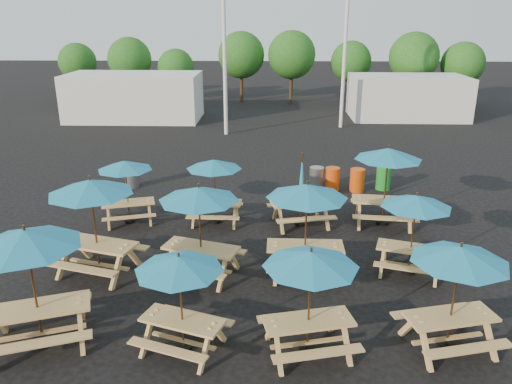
{
  "coord_description": "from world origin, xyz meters",
  "views": [
    {
      "loc": [
        0.42,
        -12.74,
        6.17
      ],
      "look_at": [
        0.0,
        1.5,
        1.1
      ],
      "focal_mm": 35.0,
      "sensor_mm": 36.0,
      "label": 1
    }
  ],
  "objects_px": {
    "picnic_unit_4": "(199,200)",
    "waste_bin_4": "(383,178)",
    "picnic_unit_6": "(311,266)",
    "waste_bin_0": "(132,176)",
    "picnic_unit_5": "(214,169)",
    "picnic_unit_8": "(301,196)",
    "waste_bin_2": "(332,179)",
    "picnic_unit_2": "(125,169)",
    "picnic_unit_9": "(459,261)",
    "picnic_unit_0": "(27,247)",
    "picnic_unit_10": "(416,207)",
    "picnic_unit_11": "(388,159)",
    "picnic_unit_3": "(179,270)",
    "waste_bin_3": "(357,180)",
    "waste_bin_1": "(316,178)",
    "picnic_unit_7": "(307,197)",
    "picnic_unit_1": "(91,193)"
  },
  "relations": [
    {
      "from": "picnic_unit_4",
      "to": "waste_bin_2",
      "type": "bearing_deg",
      "value": 76.44
    },
    {
      "from": "picnic_unit_4",
      "to": "picnic_unit_11",
      "type": "distance_m",
      "value": 6.23
    },
    {
      "from": "picnic_unit_1",
      "to": "picnic_unit_4",
      "type": "distance_m",
      "value": 2.6
    },
    {
      "from": "waste_bin_2",
      "to": "waste_bin_0",
      "type": "bearing_deg",
      "value": 179.09
    },
    {
      "from": "picnic_unit_11",
      "to": "waste_bin_4",
      "type": "height_order",
      "value": "picnic_unit_11"
    },
    {
      "from": "picnic_unit_3",
      "to": "picnic_unit_7",
      "type": "xyz_separation_m",
      "value": [
        2.54,
        3.08,
        0.32
      ]
    },
    {
      "from": "picnic_unit_2",
      "to": "picnic_unit_5",
      "type": "relative_size",
      "value": 0.99
    },
    {
      "from": "picnic_unit_2",
      "to": "waste_bin_3",
      "type": "xyz_separation_m",
      "value": [
        7.62,
        3.15,
        -1.31
      ]
    },
    {
      "from": "waste_bin_0",
      "to": "waste_bin_2",
      "type": "xyz_separation_m",
      "value": [
        7.54,
        -0.12,
        0.0
      ]
    },
    {
      "from": "picnic_unit_6",
      "to": "picnic_unit_7",
      "type": "distance_m",
      "value": 3.1
    },
    {
      "from": "waste_bin_0",
      "to": "picnic_unit_3",
      "type": "bearing_deg",
      "value": -69.78
    },
    {
      "from": "waste_bin_1",
      "to": "picnic_unit_9",
      "type": "bearing_deg",
      "value": -79.36
    },
    {
      "from": "picnic_unit_4",
      "to": "picnic_unit_8",
      "type": "relative_size",
      "value": 1.04
    },
    {
      "from": "picnic_unit_0",
      "to": "picnic_unit_7",
      "type": "height_order",
      "value": "picnic_unit_0"
    },
    {
      "from": "picnic_unit_0",
      "to": "picnic_unit_10",
      "type": "xyz_separation_m",
      "value": [
        8.02,
        3.12,
        -0.33
      ]
    },
    {
      "from": "picnic_unit_5",
      "to": "waste_bin_1",
      "type": "xyz_separation_m",
      "value": [
        3.43,
        3.26,
        -1.34
      ]
    },
    {
      "from": "picnic_unit_0",
      "to": "picnic_unit_4",
      "type": "relative_size",
      "value": 1.07
    },
    {
      "from": "picnic_unit_6",
      "to": "picnic_unit_10",
      "type": "relative_size",
      "value": 1.01
    },
    {
      "from": "picnic_unit_1",
      "to": "picnic_unit_2",
      "type": "relative_size",
      "value": 1.24
    },
    {
      "from": "waste_bin_1",
      "to": "waste_bin_2",
      "type": "distance_m",
      "value": 0.59
    },
    {
      "from": "picnic_unit_3",
      "to": "picnic_unit_7",
      "type": "height_order",
      "value": "picnic_unit_7"
    },
    {
      "from": "waste_bin_1",
      "to": "waste_bin_3",
      "type": "distance_m",
      "value": 1.49
    },
    {
      "from": "waste_bin_1",
      "to": "waste_bin_3",
      "type": "bearing_deg",
      "value": -6.64
    },
    {
      "from": "picnic_unit_6",
      "to": "picnic_unit_0",
      "type": "bearing_deg",
      "value": 165.26
    },
    {
      "from": "picnic_unit_1",
      "to": "picnic_unit_11",
      "type": "bearing_deg",
      "value": 39.75
    },
    {
      "from": "picnic_unit_3",
      "to": "picnic_unit_11",
      "type": "bearing_deg",
      "value": 70.47
    },
    {
      "from": "picnic_unit_5",
      "to": "picnic_unit_0",
      "type": "bearing_deg",
      "value": -112.22
    },
    {
      "from": "picnic_unit_8",
      "to": "waste_bin_0",
      "type": "distance_m",
      "value": 7.1
    },
    {
      "from": "picnic_unit_2",
      "to": "picnic_unit_10",
      "type": "bearing_deg",
      "value": -37.12
    },
    {
      "from": "picnic_unit_2",
      "to": "picnic_unit_9",
      "type": "height_order",
      "value": "picnic_unit_9"
    },
    {
      "from": "picnic_unit_11",
      "to": "waste_bin_4",
      "type": "bearing_deg",
      "value": 84.61
    },
    {
      "from": "picnic_unit_5",
      "to": "waste_bin_2",
      "type": "bearing_deg",
      "value": 40.74
    },
    {
      "from": "picnic_unit_10",
      "to": "waste_bin_2",
      "type": "bearing_deg",
      "value": 118.5
    },
    {
      "from": "picnic_unit_4",
      "to": "waste_bin_4",
      "type": "xyz_separation_m",
      "value": [
        5.91,
        6.75,
        -1.59
      ]
    },
    {
      "from": "picnic_unit_3",
      "to": "waste_bin_2",
      "type": "relative_size",
      "value": 2.5
    },
    {
      "from": "picnic_unit_8",
      "to": "waste_bin_4",
      "type": "height_order",
      "value": "picnic_unit_8"
    },
    {
      "from": "picnic_unit_8",
      "to": "picnic_unit_2",
      "type": "bearing_deg",
      "value": 166.89
    },
    {
      "from": "picnic_unit_1",
      "to": "picnic_unit_3",
      "type": "bearing_deg",
      "value": -32.18
    },
    {
      "from": "picnic_unit_0",
      "to": "picnic_unit_6",
      "type": "height_order",
      "value": "picnic_unit_0"
    },
    {
      "from": "waste_bin_2",
      "to": "waste_bin_3",
      "type": "relative_size",
      "value": 1.0
    },
    {
      "from": "picnic_unit_5",
      "to": "picnic_unit_4",
      "type": "bearing_deg",
      "value": -87.83
    },
    {
      "from": "picnic_unit_3",
      "to": "picnic_unit_5",
      "type": "height_order",
      "value": "picnic_unit_5"
    },
    {
      "from": "picnic_unit_1",
      "to": "picnic_unit_10",
      "type": "relative_size",
      "value": 1.18
    },
    {
      "from": "picnic_unit_5",
      "to": "picnic_unit_8",
      "type": "relative_size",
      "value": 0.89
    },
    {
      "from": "picnic_unit_10",
      "to": "picnic_unit_3",
      "type": "bearing_deg",
      "value": -130.45
    },
    {
      "from": "picnic_unit_8",
      "to": "waste_bin_2",
      "type": "distance_m",
      "value": 3.65
    },
    {
      "from": "picnic_unit_3",
      "to": "picnic_unit_10",
      "type": "distance_m",
      "value": 6.11
    },
    {
      "from": "picnic_unit_6",
      "to": "waste_bin_0",
      "type": "bearing_deg",
      "value": 108.2
    },
    {
      "from": "picnic_unit_5",
      "to": "waste_bin_3",
      "type": "xyz_separation_m",
      "value": [
        4.91,
        3.09,
        -1.34
      ]
    },
    {
      "from": "picnic_unit_10",
      "to": "picnic_unit_11",
      "type": "bearing_deg",
      "value": 107.83
    }
  ]
}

